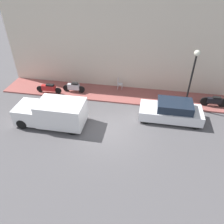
{
  "coord_description": "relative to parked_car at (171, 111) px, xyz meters",
  "views": [
    {
      "loc": [
        -10.47,
        -2.02,
        8.97
      ],
      "look_at": [
        1.08,
        0.05,
        0.6
      ],
      "focal_mm": 35.0,
      "sensor_mm": 36.0,
      "label": 1
    }
  ],
  "objects": [
    {
      "name": "cafe_chair",
      "position": [
        3.37,
        4.01,
        -0.04
      ],
      "size": [
        0.4,
        0.4,
        0.94
      ],
      "color": "silver",
      "rests_on": "sidewalk"
    },
    {
      "name": "parked_car",
      "position": [
        0.0,
        0.0,
        0.0
      ],
      "size": [
        1.74,
        4.06,
        1.38
      ],
      "color": "silver",
      "rests_on": "ground_plane"
    },
    {
      "name": "sidewalk",
      "position": [
        2.51,
        3.82,
        -0.61
      ],
      "size": [
        2.45,
        18.77,
        0.1
      ],
      "color": "#934C47",
      "rests_on": "ground_plane"
    },
    {
      "name": "ground_plane",
      "position": [
        -1.81,
        3.82,
        -0.66
      ],
      "size": [
        60.0,
        60.0,
        0.0
      ],
      "primitive_type": "plane",
      "color": "#514F51"
    },
    {
      "name": "motorcycle_red",
      "position": [
        1.71,
        9.37,
        -0.14
      ],
      "size": [
        0.3,
        2.06,
        0.76
      ],
      "color": "#B21E1E",
      "rests_on": "sidewalk"
    },
    {
      "name": "scooter_silver",
      "position": [
        2.19,
        7.47,
        -0.12
      ],
      "size": [
        0.3,
        1.78,
        0.82
      ],
      "color": "#B7B7BF",
      "rests_on": "sidewalk"
    },
    {
      "name": "motorcycle_black",
      "position": [
        2.01,
        -3.1,
        -0.12
      ],
      "size": [
        0.3,
        1.87,
        0.77
      ],
      "color": "black",
      "rests_on": "sidewalk"
    },
    {
      "name": "streetlamp",
      "position": [
        1.63,
        -1.1,
        2.38
      ],
      "size": [
        0.38,
        0.38,
        4.17
      ],
      "color": "black",
      "rests_on": "sidewalk"
    },
    {
      "name": "delivery_van",
      "position": [
        -1.83,
        7.58,
        0.2
      ],
      "size": [
        1.88,
        4.45,
        1.68
      ],
      "color": "white",
      "rests_on": "ground_plane"
    },
    {
      "name": "building_facade",
      "position": [
        3.89,
        3.82,
        3.13
      ],
      "size": [
        0.3,
        18.77,
        7.57
      ],
      "color": "beige",
      "rests_on": "ground_plane"
    }
  ]
}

